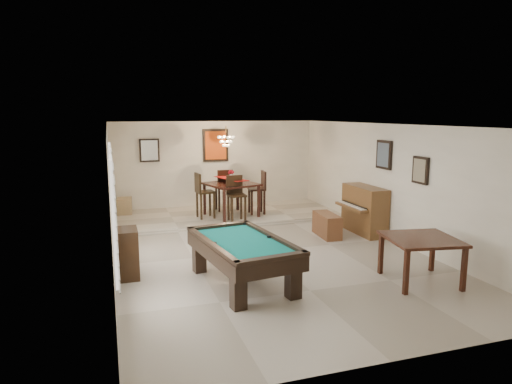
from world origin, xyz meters
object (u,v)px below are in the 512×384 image
dining_chair_east (257,192)px  pool_table (243,263)px  apothecary_chest (127,253)px  chandelier (226,137)px  piano_bench (327,225)px  corner_bench (125,206)px  flower_vase (231,174)px  dining_chair_north (224,190)px  dining_chair_south (237,199)px  dining_table (231,197)px  upright_piano (360,210)px  dining_chair_west (205,195)px  square_table (420,260)px

dining_chair_east → pool_table: bearing=-15.5°
apothecary_chest → chandelier: size_ratio=1.44×
piano_bench → dining_chair_east: dining_chair_east is taller
piano_bench → corner_bench: size_ratio=2.00×
flower_vase → dining_chair_north: 0.91m
piano_bench → flower_vase: flower_vase is taller
pool_table → corner_bench: pool_table is taller
dining_chair_south → corner_bench: dining_chair_south is taller
flower_vase → dining_table: bearing=180.0°
upright_piano → dining_chair_west: size_ratio=1.14×
flower_vase → corner_bench: bearing=157.3°
dining_table → corner_bench: size_ratio=2.53×
upright_piano → dining_table: upright_piano is taller
apothecary_chest → dining_chair_north: 5.19m
square_table → flower_vase: bearing=109.3°
upright_piano → corner_bench: 6.26m
dining_chair_west → chandelier: (0.65, 0.32, 1.49)m
pool_table → upright_piano: 4.23m
square_table → dining_chair_west: size_ratio=0.95×
dining_chair_south → dining_chair_east: (0.76, 0.69, 0.01)m
apothecary_chest → flower_vase: (2.84, 3.62, 0.81)m
upright_piano → dining_chair_east: size_ratio=1.16×
dining_chair_north → piano_bench: bearing=119.5°
square_table → dining_table: dining_table is taller
dining_table → chandelier: size_ratio=2.02×
dining_table → dining_chair_east: bearing=3.2°
dining_chair_south → chandelier: size_ratio=1.92×
dining_chair_north → corner_bench: 2.74m
square_table → dining_chair_south: size_ratio=0.97×
apothecary_chest → dining_chair_east: dining_chair_east is taller
dining_chair_south → dining_chair_north: (0.00, 1.39, 0.01)m
flower_vase → chandelier: 1.00m
corner_bench → dining_chair_north: bearing=-8.5°
square_table → dining_table: 5.70m
dining_chair_south → dining_chair_east: bearing=41.2°
pool_table → dining_chair_west: bearing=78.2°
dining_table → dining_chair_south: 0.66m
dining_chair_north → dining_chair_west: size_ratio=0.98×
piano_bench → dining_chair_south: bearing=137.2°
square_table → corner_bench: (-4.59, 6.51, -0.05)m
pool_table → corner_bench: (-1.71, 5.67, -0.04)m
dining_table → dining_chair_west: (-0.70, -0.03, 0.09)m
pool_table → chandelier: (0.95, 4.82, 1.83)m
pool_table → dining_chair_east: dining_chair_east is taller
dining_chair_east → corner_bench: bearing=-102.5°
apothecary_chest → corner_bench: apothecary_chest is taller
upright_piano → chandelier: size_ratio=2.25×
upright_piano → piano_bench: upright_piano is taller
square_table → upright_piano: upright_piano is taller
pool_table → dining_chair_east: (1.73, 4.58, 0.33)m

